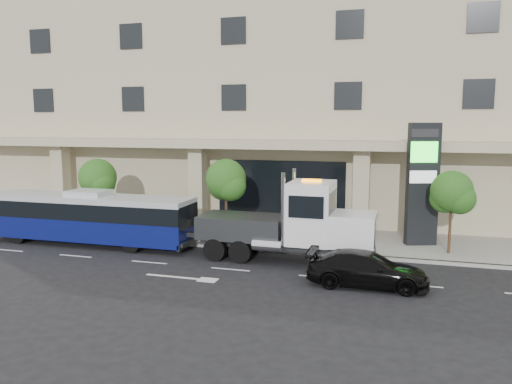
{
  "coord_description": "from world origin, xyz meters",
  "views": [
    {
      "loc": [
        7.08,
        -21.76,
        6.45
      ],
      "look_at": [
        0.17,
        2.0,
        3.01
      ],
      "focal_mm": 35.0,
      "sensor_mm": 36.0,
      "label": 1
    }
  ],
  "objects_px": {
    "city_bus": "(89,217)",
    "black_sedan": "(367,269)",
    "tow_truck": "(294,224)",
    "signage_pylon": "(422,184)"
  },
  "relations": [
    {
      "from": "black_sedan",
      "to": "signage_pylon",
      "type": "xyz_separation_m",
      "value": [
        2.24,
        7.17,
        2.66
      ]
    },
    {
      "from": "black_sedan",
      "to": "city_bus",
      "type": "bearing_deg",
      "value": 78.4
    },
    {
      "from": "tow_truck",
      "to": "black_sedan",
      "type": "bearing_deg",
      "value": -35.96
    },
    {
      "from": "city_bus",
      "to": "black_sedan",
      "type": "bearing_deg",
      "value": -11.46
    },
    {
      "from": "city_bus",
      "to": "signage_pylon",
      "type": "distance_m",
      "value": 17.58
    },
    {
      "from": "signage_pylon",
      "to": "black_sedan",
      "type": "bearing_deg",
      "value": -125.87
    },
    {
      "from": "tow_truck",
      "to": "signage_pylon",
      "type": "xyz_separation_m",
      "value": [
        5.8,
        4.47,
        1.59
      ]
    },
    {
      "from": "city_bus",
      "to": "tow_truck",
      "type": "bearing_deg",
      "value": -1.46
    },
    {
      "from": "signage_pylon",
      "to": "tow_truck",
      "type": "bearing_deg",
      "value": -160.94
    },
    {
      "from": "city_bus",
      "to": "black_sedan",
      "type": "height_order",
      "value": "city_bus"
    }
  ]
}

